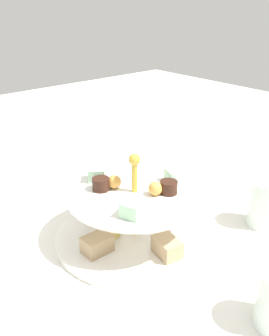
% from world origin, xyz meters
% --- Properties ---
extents(ground_plane, '(2.40, 2.40, 0.00)m').
position_xyz_m(ground_plane, '(0.00, 0.00, 0.00)').
color(ground_plane, silver).
extents(tiered_serving_stand, '(0.28, 0.28, 0.17)m').
position_xyz_m(tiered_serving_stand, '(0.00, -0.00, 0.04)').
color(tiered_serving_stand, white).
rests_on(tiered_serving_stand, ground_plane).
extents(butter_knife_left, '(0.16, 0.09, 0.00)m').
position_xyz_m(butter_knife_left, '(-0.20, -0.26, 0.00)').
color(butter_knife_left, silver).
rests_on(butter_knife_left, ground_plane).
extents(water_glass_mid_back, '(0.06, 0.06, 0.09)m').
position_xyz_m(water_glass_mid_back, '(-0.22, 0.12, 0.05)').
color(water_glass_mid_back, silver).
rests_on(water_glass_mid_back, ground_plane).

